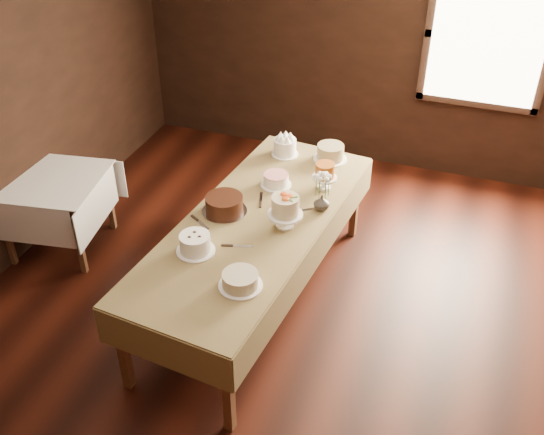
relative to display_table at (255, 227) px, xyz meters
The scene contains 19 objects.
floor 0.84m from the display_table, 57.14° to the right, with size 5.00×6.00×0.01m, color black.
wall_back 2.82m from the display_table, 86.56° to the left, with size 5.00×0.02×2.80m, color black.
window 3.17m from the display_table, 61.38° to the left, with size 1.10×0.05×1.30m, color #FFEABF.
display_table is the anchor object (origin of this frame).
side_table 2.04m from the display_table, behind, with size 1.02×1.02×0.74m.
cake_meringue 1.11m from the display_table, 96.24° to the left, with size 0.26×0.26×0.16m.
cake_speckled 1.20m from the display_table, 75.26° to the left, with size 0.31×0.31×0.15m.
cake_lattice 0.57m from the display_table, 91.91° to the left, with size 0.30×0.30×0.10m.
cake_caramel 0.78m from the display_table, 59.67° to the left, with size 0.23×0.23×0.25m.
cake_chocolate 0.31m from the display_table, behind, with size 0.39×0.39×0.14m.
cake_flowers 0.31m from the display_table, ahead, with size 0.28×0.28×0.29m.
cake_swirl 0.60m from the display_table, 117.95° to the right, with size 0.29×0.29×0.15m.
cake_cream 0.80m from the display_table, 76.32° to the right, with size 0.31×0.31×0.11m.
cake_server_a 0.35m from the display_table, 84.25° to the right, with size 0.24×0.03×0.01m, color silver.
cake_server_c 0.36m from the display_table, 102.47° to the left, with size 0.24×0.03×0.01m, color silver.
cake_server_d 0.47m from the display_table, 39.75° to the left, with size 0.24×0.03×0.01m, color silver.
cake_server_e 0.42m from the display_table, 151.94° to the right, with size 0.24×0.03×0.01m, color silver.
flower_vase 0.58m from the display_table, 36.07° to the left, with size 0.13×0.13×0.14m, color #2D2823.
flower_bouquet 0.65m from the display_table, 36.07° to the left, with size 0.14×0.14×0.20m, color white, non-canonical shape.
Camera 1 is at (1.36, -3.58, 3.78)m, focal length 41.87 mm.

